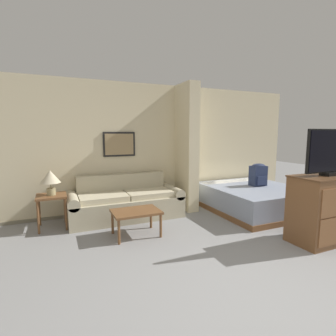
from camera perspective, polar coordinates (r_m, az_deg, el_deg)
name	(u,v)px	position (r m, az deg, el deg)	size (l,w,h in m)	color
ground_plane	(274,307)	(2.92, 22.10, -26.17)	(20.00, 20.00, 0.00)	gray
wall_back	(147,148)	(5.55, -4.67, 4.43)	(7.21, 0.16, 2.60)	beige
wall_partition_pillar	(187,148)	(5.48, 4.07, 4.45)	(0.24, 0.67, 2.60)	beige
couch	(126,202)	(5.08, -9.22, -7.35)	(2.11, 0.84, 0.80)	#B7AD8E
coffee_table	(136,214)	(4.17, -6.97, -9.81)	(0.73, 0.52, 0.40)	brown
side_table	(52,200)	(4.84, -24.00, -6.43)	(0.48, 0.48, 0.57)	brown
table_lamp	(50,178)	(4.77, -24.24, -2.00)	(0.32, 0.32, 0.42)	tan
tv_dresser	(327,208)	(4.57, 31.31, -7.53)	(1.13, 0.56, 0.99)	brown
tv	(332,152)	(4.44, 32.04, 2.93)	(0.98, 0.16, 0.67)	black
bed	(253,198)	(5.77, 17.99, -6.24)	(1.75, 1.95, 0.50)	brown
backpack	(258,174)	(5.80, 19.05, -1.30)	(0.33, 0.24, 0.47)	#232D4C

